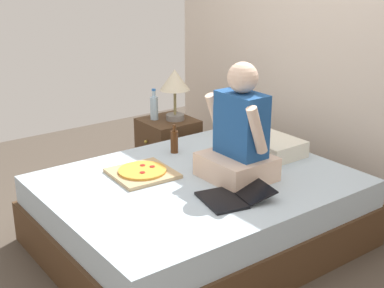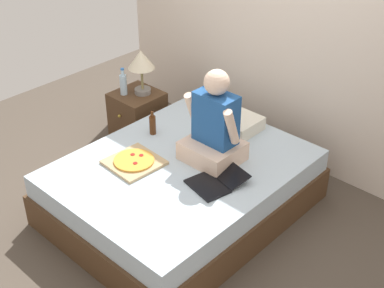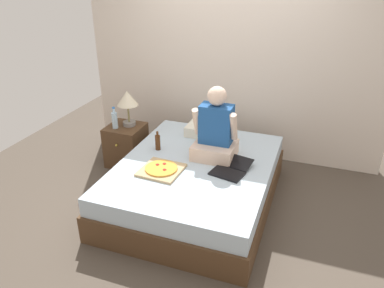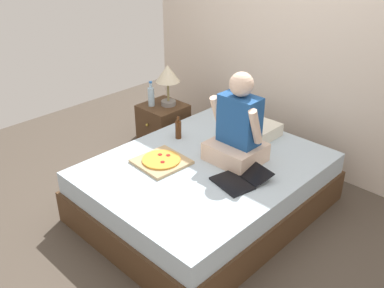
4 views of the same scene
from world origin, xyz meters
name	(u,v)px [view 1 (image 1 of 4)]	position (x,y,z in m)	size (l,w,h in m)	color
ground_plane	(198,242)	(0.00, 0.00, 0.00)	(5.90, 5.90, 0.00)	#4C4238
wall_back	(340,44)	(0.00, 1.37, 1.25)	(3.90, 0.12, 2.50)	beige
bed	(198,211)	(0.00, 0.00, 0.24)	(1.60, 2.01, 0.48)	#4C331E
nightstand_left	(168,148)	(-1.13, 0.52, 0.26)	(0.44, 0.47, 0.53)	#4C331E
lamp_on_left_nightstand	(175,83)	(-1.09, 0.57, 0.85)	(0.26, 0.26, 0.45)	gray
water_bottle	(154,107)	(-1.21, 0.43, 0.64)	(0.07, 0.07, 0.28)	silver
pillow	(268,145)	(-0.09, 0.73, 0.54)	(0.52, 0.34, 0.12)	silver
person_seated	(239,137)	(0.14, 0.23, 0.77)	(0.47, 0.40, 0.78)	beige
laptop	(231,196)	(0.38, -0.04, 0.50)	(0.40, 0.47, 0.07)	black
pizza_box	(142,172)	(-0.27, -0.27, 0.50)	(0.42, 0.42, 0.05)	tan
beer_bottle_on_bed	(174,141)	(-0.51, 0.16, 0.58)	(0.06, 0.06, 0.22)	#4C2811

